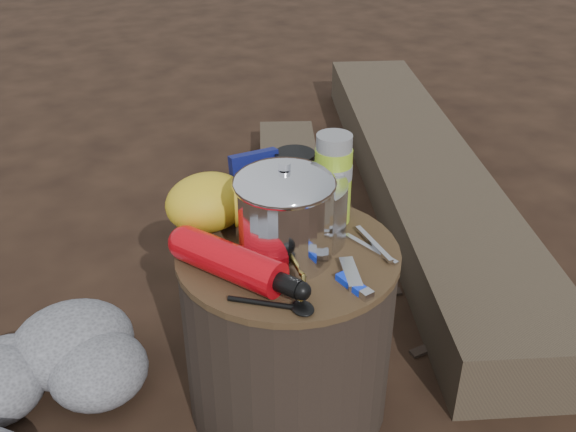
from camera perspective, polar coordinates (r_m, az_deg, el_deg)
name	(u,v)px	position (r m, az deg, el deg)	size (l,w,h in m)	color
ground	(288,398)	(1.52, 0.00, -15.81)	(60.00, 60.00, 0.00)	black
stump	(288,330)	(1.38, 0.00, -10.03)	(0.44, 0.44, 0.40)	black
log_main	(419,173)	(2.31, 11.51, 3.78)	(0.35, 2.06, 0.17)	#3A2F23
log_small	(292,199)	(2.17, 0.37, 1.51)	(0.21, 1.15, 0.10)	#3A2F23
foil_windscreen	(296,210)	(1.27, 0.74, 0.49)	(0.20, 0.20, 0.12)	#BABBC2
camping_pot	(284,213)	(1.20, -0.32, 0.26)	(0.19, 0.19, 0.19)	silver
fuel_bottle	(230,261)	(1.17, -5.16, -4.01)	(0.07, 0.28, 0.07)	red
thermos	(333,179)	(1.32, 3.99, 3.26)	(0.08, 0.08, 0.19)	#90B924
travel_mug	(295,180)	(1.39, 0.59, 3.23)	(0.08, 0.08, 0.12)	black
stuff_sack	(207,202)	(1.31, -7.15, 1.21)	(0.17, 0.14, 0.12)	gold
food_pouch	(256,183)	(1.36, -2.88, 2.95)	(0.10, 0.02, 0.13)	#0C1152
lighter	(351,283)	(1.17, 5.62, -5.94)	(0.02, 0.08, 0.02)	#0F31E7
multitool	(351,274)	(1.19, 5.57, -5.12)	(0.03, 0.09, 0.01)	#BBBBC1
pot_grabber	(371,248)	(1.27, 7.34, -2.78)	(0.04, 0.13, 0.01)	#BBBBC1
spork	(264,303)	(1.12, -2.17, -7.67)	(0.03, 0.15, 0.01)	black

